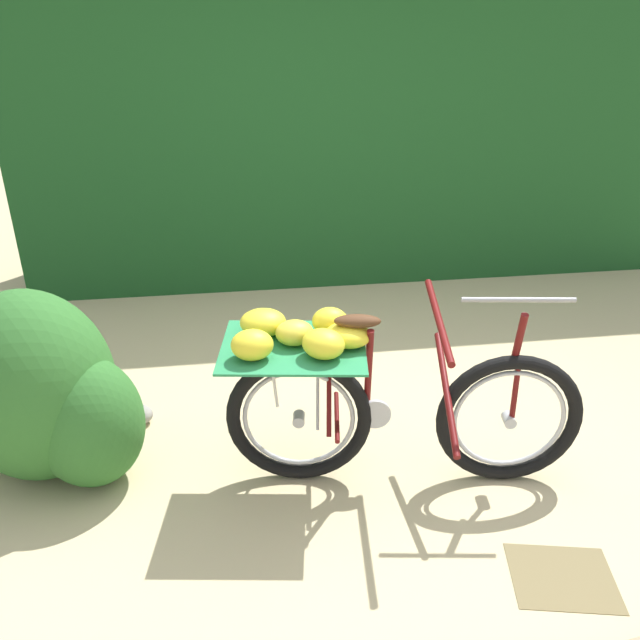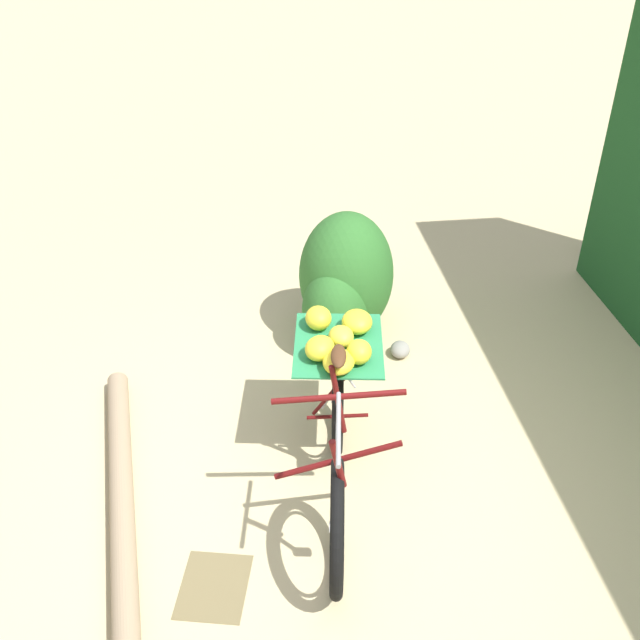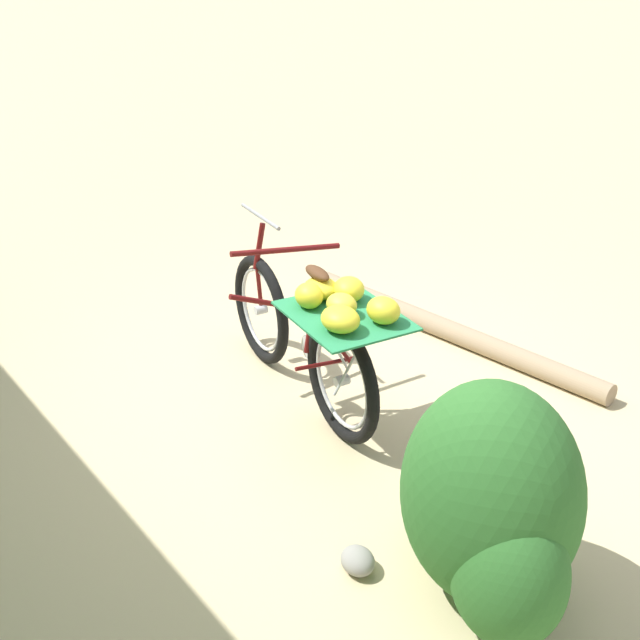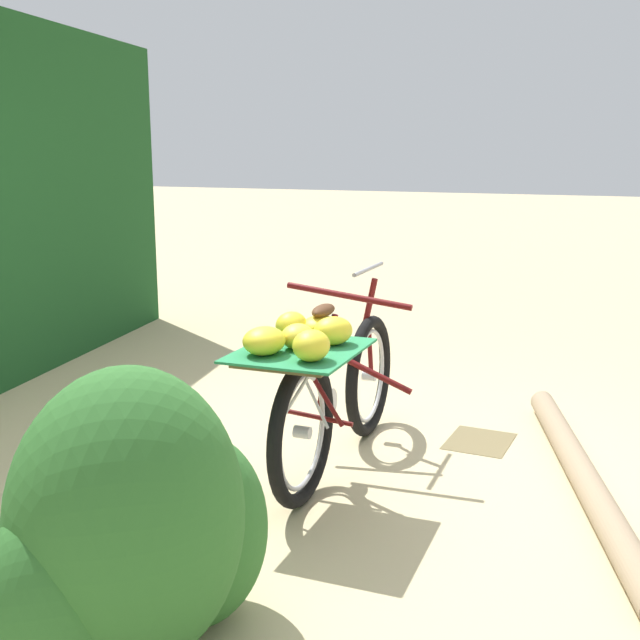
{
  "view_description": "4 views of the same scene",
  "coord_description": "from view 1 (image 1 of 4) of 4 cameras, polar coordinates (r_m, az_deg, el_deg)",
  "views": [
    {
      "loc": [
        0.09,
        2.85,
        2.21
      ],
      "look_at": [
        0.29,
        0.08,
        0.87
      ],
      "focal_mm": 36.02,
      "sensor_mm": 36.0,
      "label": 1
    },
    {
      "loc": [
        -3.27,
        -0.03,
        3.41
      ],
      "look_at": [
        0.41,
        0.3,
        0.95
      ],
      "focal_mm": 41.59,
      "sensor_mm": 36.0,
      "label": 2
    },
    {
      "loc": [
        3.93,
        -1.61,
        2.69
      ],
      "look_at": [
        0.41,
        0.05,
        0.78
      ],
      "focal_mm": 46.34,
      "sensor_mm": 36.0,
      "label": 3
    },
    {
      "loc": [
        3.61,
        1.79,
        1.68
      ],
      "look_at": [
        0.47,
        0.32,
        0.94
      ],
      "focal_mm": 44.26,
      "sensor_mm": 36.0,
      "label": 4
    }
  ],
  "objects": [
    {
      "name": "leaf_litter_patch",
      "position": [
        3.16,
        20.74,
        -20.58
      ],
      "size": [
        0.44,
        0.36,
        0.01
      ],
      "primitive_type": "cube",
      "color": "olive",
      "rests_on": "ground_plane"
    },
    {
      "name": "ground_plane",
      "position": [
        3.6,
        4.87,
        -12.09
      ],
      "size": [
        60.0,
        60.0,
        0.0
      ],
      "primitive_type": "plane",
      "color": "#C6B284"
    },
    {
      "name": "path_stone",
      "position": [
        3.97,
        -15.91,
        -8.09
      ],
      "size": [
        0.18,
        0.15,
        0.11
      ],
      "primitive_type": "ellipsoid",
      "color": "gray",
      "rests_on": "ground_plane"
    },
    {
      "name": "foliage_hedge",
      "position": [
        5.84,
        4.52,
        17.11
      ],
      "size": [
        5.99,
        2.15,
        2.67
      ],
      "primitive_type": "cube",
      "rotation": [
        0.0,
        0.0,
        0.22
      ],
      "color": "#19471E",
      "rests_on": "ground_plane"
    },
    {
      "name": "shrub_cluster",
      "position": [
        3.55,
        -23.68,
        -6.3
      ],
      "size": [
        1.07,
        0.74,
        1.02
      ],
      "color": "#2D6628",
      "rests_on": "ground_plane"
    },
    {
      "name": "bicycle",
      "position": [
        3.18,
        4.98,
        -6.67
      ],
      "size": [
        1.79,
        0.71,
        1.03
      ],
      "rotation": [
        0.0,
        0.0,
        -3.07
      ],
      "color": "black",
      "rests_on": "ground_plane"
    }
  ]
}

